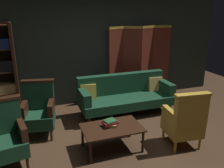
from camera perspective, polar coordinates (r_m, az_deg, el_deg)
ground_plane at (r=4.25m, az=3.81°, el=-15.48°), size 10.00×10.00×0.00m
back_wall at (r=5.95m, az=-5.48°, el=8.73°), size 7.20×0.10×2.80m
folding_screen at (r=6.25m, az=6.51°, el=5.27°), size 1.72×0.23×1.90m
velvet_couch at (r=5.44m, az=3.12°, el=-2.43°), size 2.12×0.78×0.88m
coffee_table at (r=4.08m, az=-0.00°, el=-10.84°), size 1.00×0.64×0.42m
armchair_gilt_accent at (r=4.30m, az=17.01°, el=-8.38°), size 0.64×0.64×1.04m
armchair_wing_left at (r=4.71m, az=-17.11°, el=-6.04°), size 0.68×0.68×1.04m
armchair_wing_right at (r=4.01m, az=-24.22°, el=-11.25°), size 0.67×0.67×1.04m
book_tan_leather at (r=4.09m, az=-0.43°, el=-9.72°), size 0.24×0.22×0.04m
book_red_leather at (r=4.07m, az=-0.43°, el=-9.20°), size 0.27×0.21×0.04m
book_green_cloth at (r=4.05m, az=-0.43°, el=-8.80°), size 0.23×0.21×0.03m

